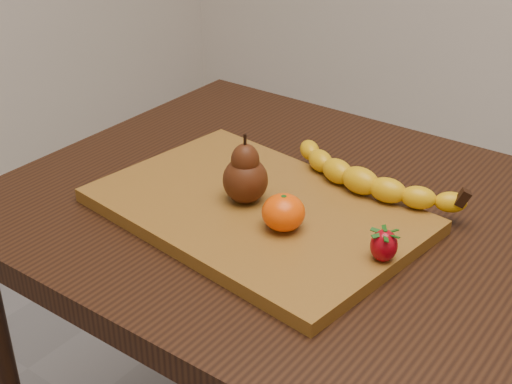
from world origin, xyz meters
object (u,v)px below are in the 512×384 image
Objects in this scene: pear at (245,169)px; mandarin at (283,212)px; table at (335,275)px; cutting_board at (256,210)px.

pear is 1.73× the size of mandarin.
table is 2.22× the size of cutting_board.
mandarin reaches higher than table.
pear is at bearing -152.00° from table.
mandarin reaches higher than cutting_board.
cutting_board is 0.06m from pear.
cutting_board is 7.77× the size of mandarin.
pear reaches higher than mandarin.
cutting_board is at bearing -4.47° from pear.
pear reaches higher than table.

